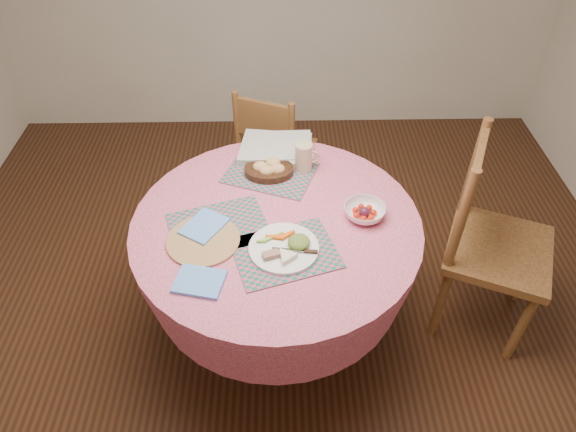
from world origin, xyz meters
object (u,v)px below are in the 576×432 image
dining_table (277,253)px  chair_back (273,150)px  bread_bowl (269,169)px  fruit_bowl (364,212)px  chair_right (488,239)px  dinner_plate (286,248)px  wicker_trivet (203,240)px  latte_mug (304,157)px

dining_table → chair_back: size_ratio=1.43×
bread_bowl → fruit_bowl: size_ratio=1.05×
dining_table → fruit_bowl: size_ratio=5.64×
chair_right → chair_back: 1.33m
dining_table → dinner_plate: 0.28m
chair_right → bread_bowl: (-1.02, 0.24, 0.24)m
chair_back → bread_bowl: chair_back is taller
dining_table → chair_right: bearing=4.6°
chair_right → fruit_bowl: 0.66m
wicker_trivet → bread_bowl: bearing=58.7°
chair_right → dinner_plate: size_ratio=3.70×
wicker_trivet → latte_mug: size_ratio=2.16×
chair_back → dining_table: bearing=113.7°
wicker_trivet → latte_mug: bearing=47.6°
chair_right → latte_mug: 0.94m
dinner_plate → bread_bowl: (-0.07, 0.50, 0.01)m
dinner_plate → bread_bowl: size_ratio=1.23×
dinner_plate → bread_bowl: bearing=97.8°
bread_bowl → fruit_bowl: bearing=-36.4°
chair_right → chair_back: (-1.01, 0.87, -0.09)m
dinner_plate → latte_mug: (0.10, 0.53, 0.05)m
chair_right → latte_mug: chair_right is taller
chair_right → latte_mug: bearing=95.7°
chair_back → latte_mug: bearing=127.0°
chair_back → bread_bowl: (-0.01, -0.63, 0.33)m
dining_table → latte_mug: size_ratio=8.94×
wicker_trivet → bread_bowl: 0.51m
dining_table → chair_right: (0.99, 0.08, -0.01)m
chair_back → bread_bowl: size_ratio=3.78×
chair_right → wicker_trivet: size_ratio=3.48×
wicker_trivet → dinner_plate: size_ratio=1.06×
dining_table → dinner_plate: (0.04, -0.18, 0.22)m
fruit_bowl → chair_right: bearing=5.4°
dining_table → dinner_plate: size_ratio=4.39×
dinner_plate → fruit_bowl: 0.39m
latte_mug → fruit_bowl: 0.42m
wicker_trivet → fruit_bowl: (0.67, 0.14, 0.02)m
dinner_plate → bread_bowl: 0.50m
dining_table → chair_back: 0.95m
fruit_bowl → chair_back: bearing=113.1°
chair_back → dinner_plate: size_ratio=3.08×
dining_table → dinner_plate: bearing=-78.3°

